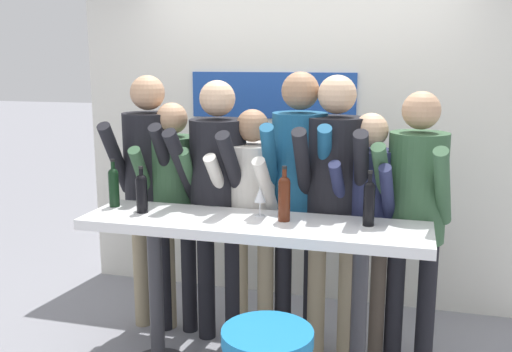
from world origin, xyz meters
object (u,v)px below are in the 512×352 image
(tasting_table, at_px, (253,252))
(person_center_right, at_px, (299,180))
(person_left, at_px, (174,193))
(wine_bottle_1, at_px, (114,185))
(person_center_left, at_px, (218,184))
(person_center, at_px, (252,203))
(person_far_right, at_px, (368,210))
(wine_bottle_0, at_px, (369,201))
(wine_glass_0, at_px, (260,196))
(person_far_left, at_px, (150,175))
(person_rightmost, at_px, (416,201))
(wine_bottle_2, at_px, (142,191))
(wine_bottle_3, at_px, (284,196))
(person_right, at_px, (334,186))

(tasting_table, distance_m, person_center_right, 0.63)
(person_left, xyz_separation_m, wine_bottle_1, (-0.23, -0.40, 0.13))
(person_center_left, relative_size, person_center, 1.11)
(person_center_left, height_order, person_far_right, person_center_left)
(person_center_left, height_order, person_center_right, person_center_right)
(person_far_right, bearing_deg, person_center_left, -172.16)
(wine_bottle_0, xyz_separation_m, wine_glass_0, (-0.64, 0.03, -0.02))
(person_far_left, xyz_separation_m, wine_bottle_1, (-0.05, -0.42, 0.01))
(person_rightmost, height_order, wine_bottle_2, person_rightmost)
(person_center_left, bearing_deg, person_far_left, 176.60)
(wine_bottle_0, xyz_separation_m, wine_bottle_3, (-0.48, -0.03, 0.00))
(person_center_right, relative_size, person_rightmost, 1.06)
(person_center, height_order, wine_glass_0, person_center)
(person_left, distance_m, person_center_right, 0.89)
(person_rightmost, xyz_separation_m, wine_bottle_0, (-0.26, -0.35, 0.07))
(person_center_right, bearing_deg, wine_bottle_1, -165.97)
(person_left, xyz_separation_m, person_center_left, (0.35, -0.06, 0.09))
(person_far_left, relative_size, wine_bottle_0, 5.79)
(person_left, xyz_separation_m, person_right, (1.12, -0.05, 0.12))
(person_far_right, xyz_separation_m, wine_glass_0, (-0.61, -0.32, 0.13))
(tasting_table, distance_m, person_right, 0.69)
(wine_bottle_0, relative_size, wine_bottle_3, 0.98)
(person_far_left, height_order, wine_glass_0, person_far_left)
(person_far_left, relative_size, wine_bottle_3, 5.65)
(person_rightmost, distance_m, wine_bottle_0, 0.44)
(person_center_right, height_order, wine_bottle_3, person_center_right)
(person_left, bearing_deg, person_center, -11.59)
(person_right, height_order, wine_bottle_3, person_right)
(wine_bottle_3, xyz_separation_m, wine_glass_0, (-0.16, 0.06, -0.02))
(person_left, bearing_deg, wine_glass_0, -33.50)
(tasting_table, xyz_separation_m, wine_bottle_1, (-0.94, 0.09, 0.33))
(person_far_left, bearing_deg, person_far_right, -6.90)
(person_center_left, relative_size, person_far_right, 1.12)
(person_left, relative_size, wine_bottle_2, 5.73)
(wine_bottle_0, bearing_deg, person_center_right, 138.71)
(person_far_right, xyz_separation_m, person_rightmost, (0.29, -0.01, 0.08))
(wine_bottle_0, bearing_deg, wine_glass_0, 177.12)
(person_center_right, bearing_deg, person_left, 174.37)
(person_center_right, distance_m, wine_glass_0, 0.42)
(wine_glass_0, bearing_deg, wine_bottle_1, -178.50)
(person_rightmost, bearing_deg, person_center_left, -169.48)
(wine_bottle_0, bearing_deg, wine_bottle_1, 179.74)
(wine_bottle_0, bearing_deg, person_far_right, 94.82)
(person_right, bearing_deg, person_rightmost, -2.61)
(person_left, relative_size, wine_glass_0, 9.30)
(person_far_right, xyz_separation_m, wine_bottle_0, (0.03, -0.35, 0.14))
(person_center_right, height_order, wine_glass_0, person_center_right)
(person_far_left, relative_size, wine_bottle_2, 6.36)
(tasting_table, distance_m, person_rightmost, 1.04)
(person_center_right, bearing_deg, wine_bottle_3, -96.16)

